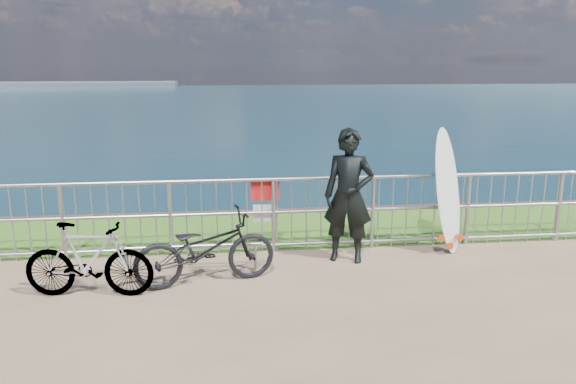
{
  "coord_description": "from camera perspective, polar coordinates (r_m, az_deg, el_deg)",
  "views": [
    {
      "loc": [
        -1.2,
        -6.36,
        2.79
      ],
      "look_at": [
        -0.33,
        1.2,
        1.0
      ],
      "focal_mm": 35.0,
      "sensor_mm": 36.0,
      "label": 1
    }
  ],
  "objects": [
    {
      "name": "grass_strip",
      "position": [
        9.56,
        0.94,
        -3.68
      ],
      "size": [
        120.0,
        120.0,
        0.0
      ],
      "primitive_type": "plane",
      "color": "#38711F",
      "rests_on": "ground"
    },
    {
      "name": "seascape",
      "position": [
        159.77,
        -22.36,
        9.83
      ],
      "size": [
        260.0,
        260.0,
        5.0
      ],
      "color": "brown",
      "rests_on": "ground"
    },
    {
      "name": "railing",
      "position": [
        8.35,
        2.01,
        -2.12
      ],
      "size": [
        10.06,
        0.1,
        1.13
      ],
      "color": "#989BA0",
      "rests_on": "ground"
    },
    {
      "name": "surfer",
      "position": [
        7.88,
        6.17,
        -0.4
      ],
      "size": [
        0.8,
        0.66,
        1.89
      ],
      "primitive_type": "imported",
      "rotation": [
        0.0,
        0.0,
        -0.34
      ],
      "color": "black",
      "rests_on": "ground"
    },
    {
      "name": "surfboard",
      "position": [
        8.57,
        15.92,
        -0.33
      ],
      "size": [
        0.63,
        0.61,
        1.86
      ],
      "color": "white",
      "rests_on": "ground"
    },
    {
      "name": "bicycle_near",
      "position": [
        7.2,
        -8.4,
        -5.69
      ],
      "size": [
        1.89,
        1.02,
        0.94
      ],
      "primitive_type": "imported",
      "rotation": [
        0.0,
        0.0,
        1.8
      ],
      "color": "black",
      "rests_on": "ground"
    },
    {
      "name": "bicycle_far",
      "position": [
        7.17,
        -19.6,
        -6.5
      ],
      "size": [
        1.59,
        0.62,
        0.93
      ],
      "primitive_type": "imported",
      "rotation": [
        0.0,
        0.0,
        1.45
      ],
      "color": "black",
      "rests_on": "ground"
    },
    {
      "name": "bike_rack",
      "position": [
        7.65,
        -9.78,
        -5.75
      ],
      "size": [
        1.91,
        0.05,
        0.4
      ],
      "color": "#989BA0",
      "rests_on": "ground"
    }
  ]
}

